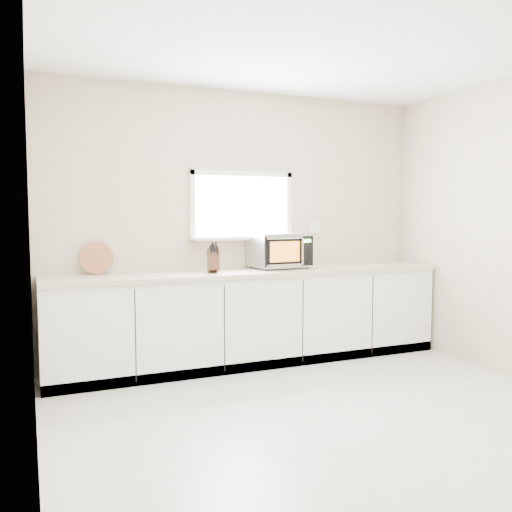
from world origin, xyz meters
TOP-DOWN VIEW (x-y plane):
  - ground at (0.00, 0.00)m, footprint 4.00×4.00m
  - back_wall at (0.00, 2.00)m, footprint 4.00×0.17m
  - cabinets at (0.00, 1.70)m, footprint 3.92×0.60m
  - countertop at (0.00, 1.69)m, footprint 3.92×0.64m
  - microwave at (0.33, 1.79)m, footprint 0.58×0.47m
  - knife_block at (-0.42, 1.65)m, footprint 0.13×0.22m
  - cutting_board at (-1.45, 1.94)m, footprint 0.30×0.07m
  - coffee_grinder at (0.35, 1.87)m, footprint 0.11×0.11m

SIDE VIEW (x-z plane):
  - ground at x=0.00m, z-range 0.00..0.00m
  - cabinets at x=0.00m, z-range 0.00..0.88m
  - countertop at x=0.00m, z-range 0.88..0.92m
  - coffee_grinder at x=0.35m, z-range 0.92..1.11m
  - knife_block at x=-0.42m, z-range 0.90..1.19m
  - cutting_board at x=-1.45m, z-range 0.92..1.22m
  - microwave at x=0.33m, z-range 0.93..1.29m
  - back_wall at x=0.00m, z-range 0.01..2.71m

